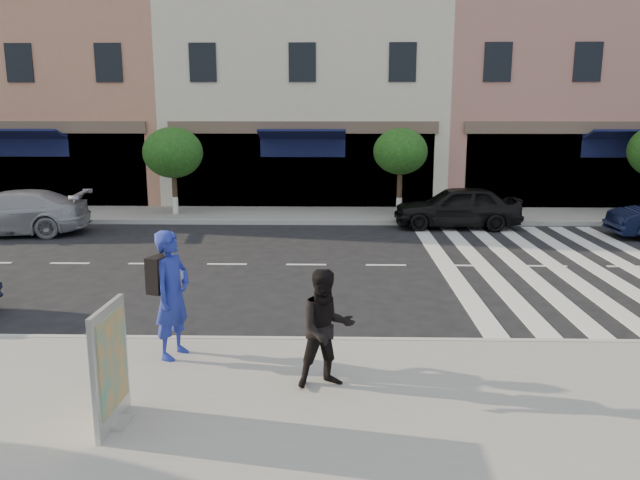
{
  "coord_description": "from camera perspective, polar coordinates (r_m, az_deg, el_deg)",
  "views": [
    {
      "loc": [
        0.7,
        -11.17,
        3.86
      ],
      "look_at": [
        0.43,
        0.41,
        1.4
      ],
      "focal_mm": 35.0,
      "sensor_mm": 36.0,
      "label": 1
    }
  ],
  "objects": [
    {
      "name": "building_east_mid",
      "position": [
        30.29,
        23.17,
        16.05
      ],
      "size": [
        13.0,
        9.0,
        13.0
      ],
      "primitive_type": "cube",
      "color": "#B17269",
      "rests_on": "ground"
    },
    {
      "name": "walker",
      "position": [
        8.42,
        0.56,
        -8.1
      ],
      "size": [
        0.95,
        0.84,
        1.63
      ],
      "primitive_type": "imported",
      "rotation": [
        0.0,
        0.0,
        0.32
      ],
      "color": "black",
      "rests_on": "sidewalk_near"
    },
    {
      "name": "poster_board",
      "position": [
        7.86,
        -18.59,
        -11.06
      ],
      "size": [
        0.35,
        0.97,
        1.48
      ],
      "rotation": [
        0.0,
        0.0,
        -0.03
      ],
      "color": "beige",
      "rests_on": "sidewalk_near"
    },
    {
      "name": "sidewalk_near",
      "position": [
        8.36,
        -3.74,
        -14.95
      ],
      "size": [
        60.0,
        4.5,
        0.15
      ],
      "primitive_type": "cube",
      "color": "gray",
      "rests_on": "ground"
    },
    {
      "name": "car_far_mid",
      "position": [
        20.91,
        12.41,
        2.99
      ],
      "size": [
        4.09,
        1.67,
        1.39
      ],
      "primitive_type": "imported",
      "rotation": [
        0.0,
        0.0,
        -1.58
      ],
      "color": "black",
      "rests_on": "ground"
    },
    {
      "name": "street_tree_c",
      "position": [
        22.15,
        7.36,
        7.99
      ],
      "size": [
        1.9,
        1.9,
        3.04
      ],
      "color": "#473323",
      "rests_on": "sidewalk_far"
    },
    {
      "name": "car_far_left",
      "position": [
        21.54,
        -26.56,
        2.23
      ],
      "size": [
        4.92,
        2.5,
        1.37
      ],
      "primitive_type": "imported",
      "rotation": [
        0.0,
        0.0,
        -1.44
      ],
      "color": "#9D9CA2",
      "rests_on": "ground"
    },
    {
      "name": "building_centre",
      "position": [
        28.25,
        -1.14,
        15.3
      ],
      "size": [
        11.0,
        9.0,
        11.0
      ],
      "primitive_type": "cube",
      "color": "beige",
      "rests_on": "ground"
    },
    {
      "name": "building_west_mid",
      "position": [
        30.67,
        -22.12,
        17.01
      ],
      "size": [
        10.0,
        9.0,
        14.0
      ],
      "primitive_type": "cube",
      "color": "tan",
      "rests_on": "ground"
    },
    {
      "name": "ground",
      "position": [
        11.84,
        -2.14,
        -7.05
      ],
      "size": [
        120.0,
        120.0,
        0.0
      ],
      "primitive_type": "plane",
      "color": "black",
      "rests_on": "ground"
    },
    {
      "name": "photographer",
      "position": [
        9.62,
        -13.36,
        -4.86
      ],
      "size": [
        0.68,
        0.83,
        1.95
      ],
      "primitive_type": "imported",
      "rotation": [
        0.0,
        0.0,
        1.22
      ],
      "color": "navy",
      "rests_on": "sidewalk_near"
    },
    {
      "name": "sidewalk_far",
      "position": [
        22.51,
        -0.47,
        2.3
      ],
      "size": [
        60.0,
        3.0,
        0.15
      ],
      "primitive_type": "cube",
      "color": "gray",
      "rests_on": "ground"
    },
    {
      "name": "street_tree_wb",
      "position": [
        22.75,
        -13.3,
        7.75
      ],
      "size": [
        2.1,
        2.1,
        3.06
      ],
      "color": "#473323",
      "rests_on": "sidewalk_far"
    }
  ]
}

